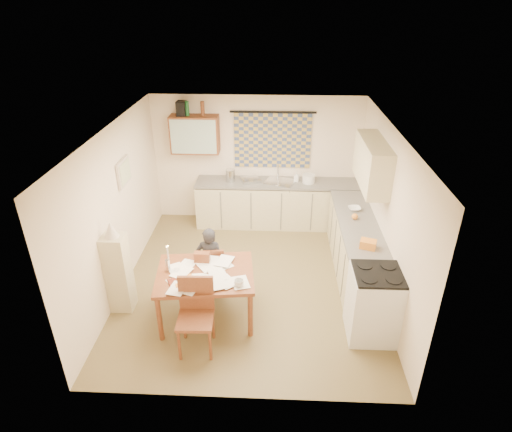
{
  "coord_description": "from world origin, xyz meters",
  "views": [
    {
      "loc": [
        0.34,
        -5.63,
        4.16
      ],
      "look_at": [
        0.08,
        0.2,
        1.09
      ],
      "focal_mm": 30.0,
      "sensor_mm": 36.0,
      "label": 1
    }
  ],
  "objects_px": {
    "counter_right": "(358,256)",
    "dining_table": "(206,294)",
    "counter_back": "(281,204)",
    "person": "(210,261)",
    "stove": "(374,304)",
    "chair_far": "(212,277)",
    "shelf_stand": "(119,273)"
  },
  "relations": [
    {
      "from": "chair_far",
      "to": "shelf_stand",
      "type": "relative_size",
      "value": 0.68
    },
    {
      "from": "chair_far",
      "to": "person",
      "type": "relative_size",
      "value": 0.73
    },
    {
      "from": "counter_back",
      "to": "chair_far",
      "type": "distance_m",
      "value": 2.47
    },
    {
      "from": "counter_back",
      "to": "chair_far",
      "type": "bearing_deg",
      "value": -115.78
    },
    {
      "from": "counter_right",
      "to": "chair_far",
      "type": "xyz_separation_m",
      "value": [
        -2.27,
        -0.39,
        -0.2
      ]
    },
    {
      "from": "stove",
      "to": "chair_far",
      "type": "distance_m",
      "value": 2.44
    },
    {
      "from": "counter_right",
      "to": "chair_far",
      "type": "height_order",
      "value": "counter_right"
    },
    {
      "from": "counter_back",
      "to": "person",
      "type": "distance_m",
      "value": 2.5
    },
    {
      "from": "dining_table",
      "to": "stove",
      "type": "bearing_deg",
      "value": -12.64
    },
    {
      "from": "counter_back",
      "to": "shelf_stand",
      "type": "relative_size",
      "value": 2.73
    },
    {
      "from": "counter_right",
      "to": "dining_table",
      "type": "xyz_separation_m",
      "value": [
        -2.27,
        -0.98,
        -0.07
      ]
    },
    {
      "from": "dining_table",
      "to": "person",
      "type": "distance_m",
      "value": 0.58
    },
    {
      "from": "chair_far",
      "to": "dining_table",
      "type": "bearing_deg",
      "value": 81.21
    },
    {
      "from": "counter_right",
      "to": "person",
      "type": "xyz_separation_m",
      "value": [
        -2.29,
        -0.43,
        0.12
      ]
    },
    {
      "from": "counter_back",
      "to": "dining_table",
      "type": "height_order",
      "value": "counter_back"
    },
    {
      "from": "counter_right",
      "to": "shelf_stand",
      "type": "distance_m",
      "value": 3.64
    },
    {
      "from": "dining_table",
      "to": "chair_far",
      "type": "xyz_separation_m",
      "value": [
        -0.0,
        0.59,
        -0.12
      ]
    },
    {
      "from": "chair_far",
      "to": "shelf_stand",
      "type": "distance_m",
      "value": 1.39
    },
    {
      "from": "stove",
      "to": "dining_table",
      "type": "relative_size",
      "value": 0.71
    },
    {
      "from": "counter_back",
      "to": "shelf_stand",
      "type": "distance_m",
      "value": 3.55
    },
    {
      "from": "stove",
      "to": "shelf_stand",
      "type": "distance_m",
      "value": 3.56
    },
    {
      "from": "dining_table",
      "to": "person",
      "type": "relative_size",
      "value": 1.25
    },
    {
      "from": "counter_back",
      "to": "person",
      "type": "height_order",
      "value": "person"
    },
    {
      "from": "counter_back",
      "to": "person",
      "type": "relative_size",
      "value": 2.91
    },
    {
      "from": "counter_right",
      "to": "shelf_stand",
      "type": "relative_size",
      "value": 2.44
    },
    {
      "from": "stove",
      "to": "counter_back",
      "type": "bearing_deg",
      "value": 111.52
    },
    {
      "from": "stove",
      "to": "counter_right",
      "type": "bearing_deg",
      "value": 90.0
    },
    {
      "from": "counter_right",
      "to": "dining_table",
      "type": "height_order",
      "value": "counter_right"
    },
    {
      "from": "shelf_stand",
      "to": "stove",
      "type": "bearing_deg",
      "value": -6.26
    },
    {
      "from": "chair_far",
      "to": "person",
      "type": "height_order",
      "value": "person"
    },
    {
      "from": "counter_right",
      "to": "chair_far",
      "type": "distance_m",
      "value": 2.32
    },
    {
      "from": "counter_back",
      "to": "dining_table",
      "type": "bearing_deg",
      "value": -110.85
    }
  ]
}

